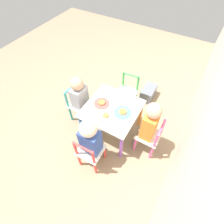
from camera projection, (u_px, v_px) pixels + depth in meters
The scene contains 13 objects.
ground_plane at pixel (112, 131), 2.38m from camera, with size 6.00×6.00×0.00m, color #8C755B.
kids_table at pixel (112, 112), 2.06m from camera, with size 0.61×0.61×0.48m.
chair_teal at pixel (79, 104), 2.32m from camera, with size 0.26×0.26×0.53m.
chair_pink at pixel (150, 137), 2.01m from camera, with size 0.26×0.26×0.53m.
chair_red at pixel (90, 152), 1.89m from camera, with size 0.27×0.27×0.53m.
chair_green at pixel (127, 93), 2.46m from camera, with size 0.28×0.28×0.53m.
child_front at pixel (81, 97), 2.16m from camera, with size 0.20×0.22×0.73m.
child_back at pixel (148, 124), 1.87m from camera, with size 0.20×0.22×0.79m.
child_right at pixel (91, 139), 1.77m from camera, with size 0.22×0.20×0.77m.
plate_front at pixel (102, 103), 2.04m from camera, with size 0.18×0.18×0.03m.
plate_back at pixel (123, 112), 1.95m from camera, with size 0.20×0.20×0.03m.
plate_right at pixel (106, 116), 1.92m from camera, with size 0.15×0.15×0.03m.
storage_bin at pixel (148, 93), 2.70m from camera, with size 0.30×0.17×0.18m.
Camera 1 is at (1.11, 0.63, 2.02)m, focal length 28.00 mm.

